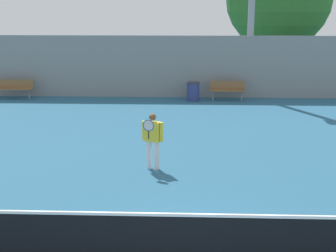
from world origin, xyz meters
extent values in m
cube|color=black|center=(0.00, 0.00, 0.47)|extent=(10.13, 0.03, 0.93)
cube|color=white|center=(0.00, 0.00, 0.96)|extent=(10.13, 0.04, 0.05)
cylinder|color=silver|center=(-0.82, 4.93, 0.39)|extent=(0.14, 0.14, 0.77)
cylinder|color=silver|center=(-0.61, 4.87, 0.39)|extent=(0.14, 0.14, 0.77)
cube|color=yellow|center=(-0.72, 4.90, 1.04)|extent=(0.44, 0.31, 0.53)
cylinder|color=yellow|center=(-0.95, 4.98, 1.05)|extent=(0.10, 0.10, 0.51)
cylinder|color=yellow|center=(-0.48, 4.82, 1.05)|extent=(0.10, 0.10, 0.51)
sphere|color=brown|center=(-0.72, 4.90, 1.43)|extent=(0.19, 0.19, 0.19)
cylinder|color=black|center=(-0.80, 4.63, 1.01)|extent=(0.03, 0.03, 0.22)
torus|color=#28519E|center=(-0.80, 4.63, 1.27)|extent=(0.31, 0.12, 0.31)
cylinder|color=silver|center=(-0.80, 4.63, 1.27)|extent=(0.26, 0.09, 0.27)
cube|color=brown|center=(2.06, 14.44, 0.48)|extent=(1.63, 0.40, 0.04)
cylinder|color=gray|center=(1.41, 14.44, 0.23)|extent=(0.06, 0.06, 0.46)
cylinder|color=gray|center=(2.71, 14.44, 0.23)|extent=(0.06, 0.06, 0.46)
cube|color=brown|center=(2.06, 14.62, 0.70)|extent=(1.63, 0.04, 0.40)
cube|color=brown|center=(-8.02, 14.44, 0.48)|extent=(1.91, 0.40, 0.04)
cylinder|color=gray|center=(-7.25, 14.44, 0.23)|extent=(0.06, 0.06, 0.46)
cube|color=brown|center=(-8.02, 14.62, 0.70)|extent=(1.91, 0.04, 0.40)
cylinder|color=#939399|center=(3.18, 15.70, 4.33)|extent=(0.31, 0.31, 8.66)
cylinder|color=navy|center=(0.47, 14.35, 0.41)|extent=(0.59, 0.59, 0.82)
cylinder|color=#333338|center=(0.47, 14.35, 0.84)|extent=(0.61, 0.61, 0.04)
cube|color=gray|center=(0.00, 15.23, 1.47)|extent=(35.62, 0.06, 2.93)
cylinder|color=brown|center=(5.21, 19.99, 1.21)|extent=(0.43, 0.43, 2.41)
camera|label=1|loc=(0.16, -6.99, 4.23)|focal=50.00mm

